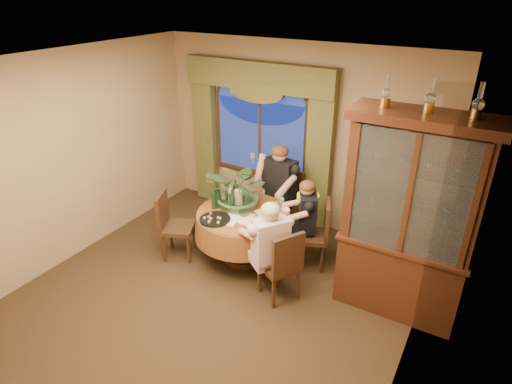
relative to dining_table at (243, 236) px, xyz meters
The scene contains 37 objects.
floor 1.16m from the dining_table, 84.90° to the right, with size 5.00×5.00×0.00m, color black.
wall_back 1.74m from the dining_table, 86.01° to the left, with size 4.50×4.50×0.00m, color #977550.
wall_right 2.79m from the dining_table, 25.05° to the right, with size 5.00×5.00×0.00m, color #977550.
ceiling 2.66m from the dining_table, 84.90° to the right, with size 5.00×5.00×0.00m, color white.
window 1.70m from the dining_table, 110.65° to the left, with size 1.62×0.10×1.32m, color navy, non-canonical shape.
arched_transom 2.22m from the dining_table, 110.65° to the left, with size 1.60×0.06×0.44m, color navy, non-canonical shape.
drapery_left 2.15m from the dining_table, 140.06° to the left, with size 0.38×0.14×2.32m, color #4D4C24.
drapery_right 1.60m from the dining_table, 67.63° to the left, with size 0.38×0.14×2.32m, color #4D4C24.
swag_valance 2.33m from the dining_table, 111.84° to the left, with size 2.45×0.16×0.42m, color #4D4C24, non-canonical shape.
dining_table is the anchor object (origin of this frame).
china_cabinet 2.23m from the dining_table, ahead, with size 1.47×0.58×2.38m, color #33160C.
oil_lamp_left 2.74m from the dining_table, ahead, with size 0.11×0.11×0.34m, color #A5722D, non-canonical shape.
oil_lamp_center 3.01m from the dining_table, ahead, with size 0.11×0.11×0.34m, color #A5722D, non-canonical shape.
oil_lamp_right 3.31m from the dining_table, ahead, with size 0.11×0.11×0.34m, color #A5722D, non-canonical shape.
chair_right 0.90m from the dining_table, 30.23° to the right, with size 0.42×0.42×0.96m, color black.
chair_back_right 0.92m from the dining_table, 22.21° to the left, with size 0.42×0.42×0.96m, color black.
chair_back 0.97m from the dining_table, 81.98° to the left, with size 0.42×0.42×0.96m, color black.
chair_front_left 0.92m from the dining_table, 155.45° to the right, with size 0.42×0.42×0.96m, color black.
person_pink 0.92m from the dining_table, 36.67° to the right, with size 0.47×0.43×1.30m, color beige, non-canonical shape.
person_back 0.93m from the dining_table, 82.53° to the left, with size 0.52×0.48×1.46m, color black, non-canonical shape.
person_scarf 0.89m from the dining_table, 27.65° to the left, with size 0.44×0.40×1.23m, color black, non-canonical shape.
stoneware_vase 0.53m from the dining_table, 146.23° to the left, with size 0.14×0.14×0.26m, color tan, non-canonical shape.
centerpiece_plant 0.97m from the dining_table, 130.07° to the left, with size 0.88×0.98×0.76m, color #3A5933.
olive_bowl 0.41m from the dining_table, 53.26° to the right, with size 0.14×0.14×0.04m, color #4D592D.
cheese_platter 0.57m from the dining_table, 119.37° to the right, with size 0.40×0.40×0.02m, color black.
wine_bottle_0 0.67m from the dining_table, 166.39° to the left, with size 0.07×0.07×0.33m, color tan.
wine_bottle_1 0.68m from the dining_table, 165.58° to the right, with size 0.07×0.07×0.33m, color black.
wine_bottle_2 0.65m from the dining_table, behind, with size 0.07×0.07×0.33m, color black.
wine_bottle_3 0.58m from the dining_table, 169.15° to the left, with size 0.07×0.07×0.33m, color tan.
wine_bottle_4 0.56m from the dining_table, 155.19° to the right, with size 0.07×0.07×0.33m, color black.
wine_bottle_5 0.63m from the dining_table, 139.46° to the left, with size 0.07×0.07×0.33m, color black.
tasting_paper_0 0.44m from the dining_table, 37.13° to the right, with size 0.21×0.30×0.00m, color white.
tasting_paper_1 0.50m from the dining_table, 33.12° to the left, with size 0.21×0.30×0.00m, color white.
tasting_paper_2 0.46m from the dining_table, 96.36° to the right, with size 0.21×0.30×0.00m, color white.
wine_glass_person_pink 0.64m from the dining_table, 36.67° to the right, with size 0.07×0.07×0.18m, color silver, non-canonical shape.
wine_glass_person_back 0.64m from the dining_table, 82.53° to the left, with size 0.07×0.07×0.18m, color silver, non-canonical shape.
wine_glass_person_scarf 0.64m from the dining_table, 27.65° to the left, with size 0.07×0.07×0.18m, color silver, non-canonical shape.
Camera 1 is at (2.56, -3.14, 3.53)m, focal length 30.00 mm.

